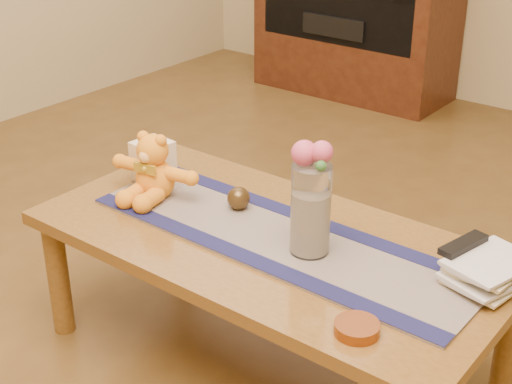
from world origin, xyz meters
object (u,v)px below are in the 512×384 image
Objects in this scene: bronze_ball at (239,198)px; amber_dish at (357,328)px; pillar_candle at (153,161)px; book_bottom at (462,267)px; tv_remote at (463,244)px; glass_vase at (311,210)px; teddy_bear at (154,166)px.

amber_dish is (0.61, -0.31, -0.03)m from bronze_ball.
pillar_candle is 1.23× the size of amber_dish.
book_bottom is 0.08m from tv_remote.
pillar_candle is 0.36m from bronze_ball.
glass_vase is 3.65× the size of bronze_ball.
glass_vase reaches higher than book_bottom.
teddy_bear is at bearing -42.10° from pillar_candle.
tv_remote is at bearing 7.28° from bronze_ball.
pillar_candle is 0.52× the size of glass_vase.
glass_vase reaches higher than amber_dish.
glass_vase reaches higher than pillar_candle.
bronze_ball is 0.45× the size of tv_remote.
teddy_bear is at bearing -162.02° from bronze_ball.
glass_vase is 2.39× the size of amber_dish.
glass_vase is (0.68, -0.07, 0.06)m from pillar_candle.
glass_vase is 0.43m from book_bottom.
book_bottom is 1.39× the size of tv_remote.
tv_remote is 1.47× the size of amber_dish.
amber_dish is at bearing -88.29° from tv_remote.
glass_vase is at bearing -8.47° from teddy_bear.
pillar_candle is 1.89× the size of bronze_ball.
teddy_bear reaches higher than tv_remote.
pillar_candle reaches higher than tv_remote.
pillar_candle reaches higher than amber_dish.
glass_vase is 1.17× the size of book_bottom.
tv_remote is at bearing 1.05° from teddy_bear.
bronze_ball is (0.27, 0.09, -0.07)m from teddy_bear.
book_bottom is at bearing 8.05° from bronze_ball.
teddy_bear is 4.19× the size of bronze_ball.
teddy_bear is at bearing -159.26° from book_bottom.
tv_remote is at bearing 78.89° from amber_dish.
teddy_bear is 2.22× the size of pillar_candle.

